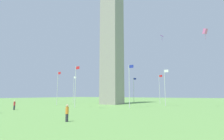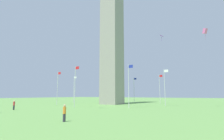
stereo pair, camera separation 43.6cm
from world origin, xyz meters
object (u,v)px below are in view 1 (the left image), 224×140
(flagpole_w, at_px, (76,85))
(person_red_shirt, at_px, (14,105))
(kite_pink_box, at_px, (205,31))
(kite_purple_diamond, at_px, (162,36))
(flagpole_n, at_px, (165,86))
(flagpole_e, at_px, (134,89))
(flagpole_s, at_px, (74,88))
(person_orange_shirt, at_px, (67,113))
(obelisk_monument, at_px, (112,24))
(flagpole_ne, at_px, (160,88))
(flagpole_nw, at_px, (129,84))
(flagpole_se, at_px, (103,89))
(flagpole_sw, at_px, (58,87))

(flagpole_w, distance_m, person_red_shirt, 12.36)
(kite_pink_box, height_order, kite_purple_diamond, kite_pink_box)
(flagpole_n, bearing_deg, kite_pink_box, -6.63)
(flagpole_e, distance_m, flagpole_s, 22.16)
(flagpole_e, relative_size, person_orange_shirt, 5.27)
(flagpole_n, relative_size, flagpole_w, 1.00)
(obelisk_monument, bearing_deg, flagpole_ne, 44.86)
(person_red_shirt, distance_m, person_orange_shirt, 19.43)
(flagpole_ne, xyz_separation_m, person_red_shirt, (-16.29, -37.16, -4.15))
(flagpole_nw, bearing_deg, flagpole_se, 135.00)
(flagpole_e, xyz_separation_m, person_red_shirt, (-5.21, -41.75, -4.15))
(obelisk_monument, height_order, kite_purple_diamond, obelisk_monument)
(flagpole_s, distance_m, flagpole_w, 22.16)
(person_red_shirt, bearing_deg, flagpole_n, -58.15)
(flagpole_e, relative_size, flagpole_s, 1.00)
(flagpole_e, height_order, flagpole_w, same)
(flagpole_ne, distance_m, kite_purple_diamond, 20.84)
(flagpole_sw, relative_size, flagpole_w, 1.00)
(flagpole_sw, distance_m, kite_pink_box, 39.80)
(person_orange_shirt, bearing_deg, flagpole_ne, -52.76)
(flagpole_ne, bearing_deg, flagpole_sw, -135.00)
(flagpole_sw, relative_size, person_red_shirt, 5.32)
(flagpole_w, bearing_deg, flagpole_nw, 22.50)
(flagpole_ne, height_order, flagpole_w, same)
(flagpole_e, distance_m, flagpole_sw, 28.96)
(flagpole_e, bearing_deg, flagpole_ne, -22.50)
(person_red_shirt, distance_m, kite_pink_box, 42.77)
(flagpole_ne, relative_size, person_orange_shirt, 5.27)
(flagpole_e, height_order, person_orange_shirt, flagpole_e)
(flagpole_se, relative_size, flagpole_w, 1.00)
(flagpole_s, distance_m, flagpole_sw, 11.99)
(flagpole_n, distance_m, person_red_shirt, 33.66)
(flagpole_ne, bearing_deg, obelisk_monument, -135.14)
(flagpole_nw, height_order, kite_pink_box, kite_pink_box)
(flagpole_w, relative_size, kite_pink_box, 3.66)
(person_red_shirt, distance_m, kite_purple_diamond, 33.86)
(obelisk_monument, height_order, flagpole_sw, obelisk_monument)
(flagpole_se, xyz_separation_m, person_orange_shirt, (24.63, -42.21, -4.14))
(flagpole_s, distance_m, flagpole_nw, 28.96)
(flagpole_n, xyz_separation_m, flagpole_nw, (-4.59, -11.08, 0.00))
(flagpole_sw, xyz_separation_m, kite_pink_box, (36.60, 9.94, 12.08))
(flagpole_n, bearing_deg, flagpole_e, 135.00)
(obelisk_monument, distance_m, kite_purple_diamond, 19.84)
(obelisk_monument, bearing_deg, flagpole_s, 180.00)
(obelisk_monument, relative_size, kite_purple_diamond, 32.68)
(person_orange_shirt, bearing_deg, flagpole_sw, -5.24)
(flagpole_e, bearing_deg, obelisk_monument, -90.19)
(flagpole_nw, distance_m, kite_pink_box, 21.29)
(flagpole_e, distance_m, flagpole_nw, 28.96)
(obelisk_monument, xyz_separation_m, kite_purple_diamond, (16.93, -5.51, -8.76))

